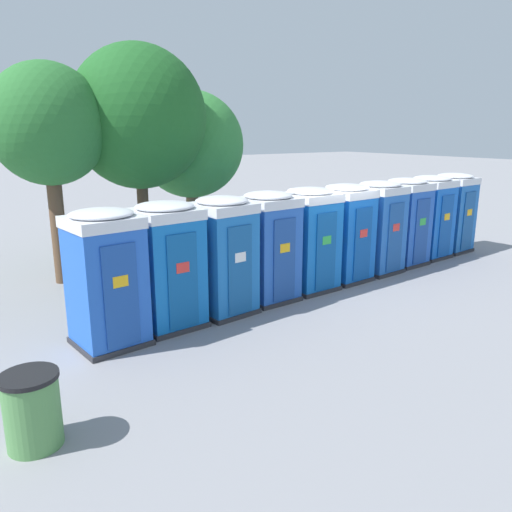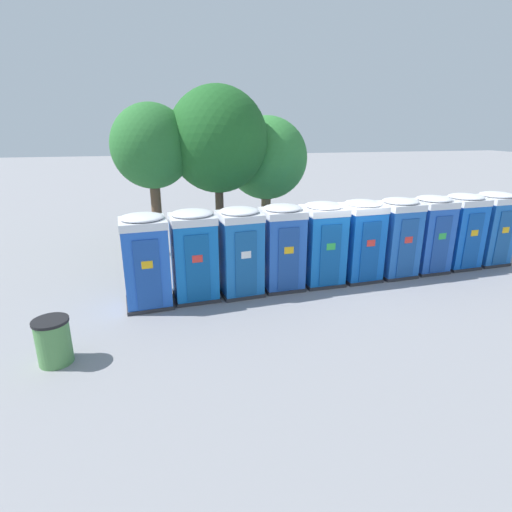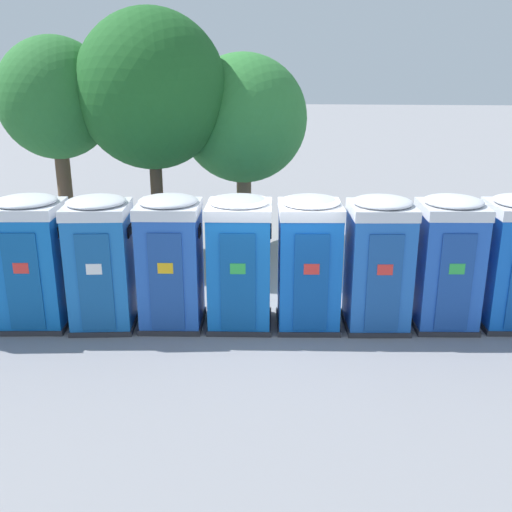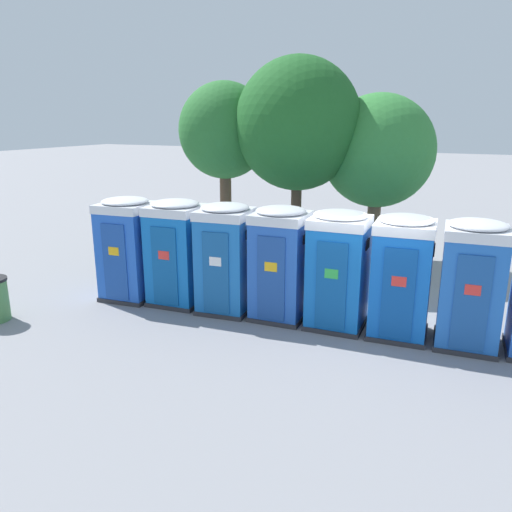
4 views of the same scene
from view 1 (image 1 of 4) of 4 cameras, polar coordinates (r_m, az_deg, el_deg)
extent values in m
plane|color=gray|center=(13.23, 7.28, -2.93)|extent=(120.00, 120.00, 0.00)
cube|color=#2D2D33|center=(9.81, -16.25, -9.31)|extent=(1.32, 1.32, 0.10)
cube|color=blue|center=(9.44, -16.71, -3.16)|extent=(1.26, 1.25, 2.10)
cube|color=#1A469D|center=(8.95, -15.14, -4.51)|extent=(0.63, 0.10, 1.85)
cube|color=yellow|center=(8.85, -15.21, -2.84)|extent=(0.28, 0.04, 0.20)
cube|color=black|center=(9.49, -13.80, 1.72)|extent=(0.06, 0.36, 0.20)
cube|color=silver|center=(9.17, -17.22, 3.72)|extent=(1.30, 1.29, 0.20)
ellipsoid|color=silver|center=(9.15, -17.29, 4.64)|extent=(1.24, 1.23, 0.18)
cube|color=#2D2D33|center=(10.41, -9.82, -7.54)|extent=(1.32, 1.29, 0.10)
cube|color=blue|center=(10.06, -10.08, -1.71)|extent=(1.25, 1.23, 2.10)
cube|color=#0E5098|center=(9.59, -8.35, -2.90)|extent=(0.64, 0.08, 1.85)
cube|color=red|center=(9.50, -8.35, -1.33)|extent=(0.28, 0.03, 0.20)
cube|color=black|center=(10.18, -7.34, 2.84)|extent=(0.05, 0.36, 0.20)
cube|color=silver|center=(9.81, -10.37, 4.77)|extent=(1.29, 1.27, 0.20)
ellipsoid|color=silver|center=(9.79, -10.41, 5.63)|extent=(1.23, 1.21, 0.18)
cube|color=#2D2D33|center=(11.01, -3.73, -6.13)|extent=(1.30, 1.32, 0.10)
cube|color=blue|center=(10.68, -3.82, -0.59)|extent=(1.24, 1.26, 2.10)
cube|color=#145194|center=(10.25, -1.83, -1.63)|extent=(0.61, 0.10, 1.85)
cube|color=white|center=(10.17, -1.78, -0.15)|extent=(0.28, 0.04, 0.20)
cube|color=black|center=(10.86, -1.50, 3.67)|extent=(0.06, 0.36, 0.20)
cube|color=silver|center=(10.45, -3.92, 5.52)|extent=(1.27, 1.30, 0.20)
ellipsoid|color=silver|center=(10.42, -3.94, 6.34)|extent=(1.21, 1.23, 0.18)
cube|color=#2D2D33|center=(11.80, 1.33, -4.70)|extent=(1.24, 1.26, 0.10)
cube|color=blue|center=(11.49, 1.37, 0.50)|extent=(1.18, 1.20, 2.10)
cube|color=#1B4594|center=(11.07, 3.27, -0.45)|extent=(0.61, 0.06, 1.85)
cube|color=yellow|center=(10.99, 3.35, 0.92)|extent=(0.28, 0.02, 0.20)
cube|color=black|center=(11.70, 3.56, 4.40)|extent=(0.04, 0.36, 0.20)
cube|color=silver|center=(11.27, 1.40, 6.19)|extent=(1.21, 1.24, 0.20)
ellipsoid|color=silver|center=(11.25, 1.40, 6.94)|extent=(1.15, 1.18, 0.18)
cube|color=#2D2D33|center=(12.62, 5.96, -3.51)|extent=(1.26, 1.25, 0.10)
cube|color=blue|center=(12.33, 6.09, 1.37)|extent=(1.20, 1.19, 2.10)
cube|color=#0E4E9A|center=(11.94, 8.00, 0.51)|extent=(0.63, 0.06, 1.85)
cube|color=green|center=(11.87, 8.11, 1.79)|extent=(0.28, 0.02, 0.20)
cube|color=black|center=(12.60, 8.13, 4.98)|extent=(0.04, 0.36, 0.20)
cube|color=silver|center=(12.13, 6.23, 6.68)|extent=(1.24, 1.23, 0.20)
ellipsoid|color=silver|center=(12.11, 6.25, 7.38)|extent=(1.18, 1.17, 0.18)
cube|color=#2D2D33|center=(13.52, 9.96, -2.44)|extent=(1.26, 1.28, 0.10)
cube|color=blue|center=(13.25, 10.17, 2.12)|extent=(1.20, 1.22, 2.10)
cube|color=#0D499D|center=(12.90, 12.10, 1.36)|extent=(0.62, 0.07, 1.85)
cube|color=red|center=(12.83, 12.22, 2.54)|extent=(0.28, 0.03, 0.20)
cube|color=black|center=(13.55, 11.91, 5.47)|extent=(0.05, 0.36, 0.20)
cube|color=silver|center=(13.07, 10.38, 7.06)|extent=(1.24, 1.25, 0.20)
ellipsoid|color=silver|center=(13.05, 10.41, 7.71)|extent=(1.18, 1.19, 0.18)
cube|color=#2D2D33|center=(14.48, 13.48, -1.51)|extent=(1.26, 1.28, 0.10)
cube|color=blue|center=(14.23, 13.73, 2.76)|extent=(1.20, 1.22, 2.10)
cube|color=#194C97|center=(13.90, 15.61, 2.06)|extent=(0.62, 0.08, 1.85)
cube|color=red|center=(13.84, 15.75, 3.17)|extent=(0.28, 0.03, 0.20)
cube|color=black|center=(14.56, 15.28, 5.86)|extent=(0.05, 0.36, 0.20)
cube|color=silver|center=(14.05, 14.00, 7.36)|extent=(1.24, 1.26, 0.20)
ellipsoid|color=silver|center=(14.04, 14.04, 7.97)|extent=(1.18, 1.20, 0.18)
cube|color=#2D2D33|center=(15.53, 16.33, -0.64)|extent=(1.23, 1.26, 0.10)
cube|color=blue|center=(15.29, 16.61, 3.35)|extent=(1.17, 1.20, 2.10)
cube|color=#1A4598|center=(14.98, 18.40, 2.70)|extent=(0.61, 0.07, 1.85)
cube|color=green|center=(14.92, 18.54, 3.73)|extent=(0.28, 0.02, 0.20)
cube|color=black|center=(15.64, 18.02, 6.21)|extent=(0.05, 0.36, 0.20)
cube|color=silver|center=(15.13, 16.92, 7.63)|extent=(1.20, 1.24, 0.20)
ellipsoid|color=silver|center=(15.12, 16.96, 8.19)|extent=(1.14, 1.18, 0.18)
cube|color=#2D2D33|center=(16.60, 18.84, 0.11)|extent=(1.26, 1.27, 0.10)
cube|color=blue|center=(16.39, 19.15, 3.84)|extent=(1.20, 1.21, 2.10)
cube|color=#0E49A2|center=(16.10, 20.87, 3.25)|extent=(0.62, 0.07, 1.85)
cube|color=yellow|center=(16.04, 21.01, 4.21)|extent=(0.28, 0.03, 0.20)
cube|color=black|center=(16.77, 20.43, 6.50)|extent=(0.05, 0.36, 0.20)
cube|color=silver|center=(16.24, 19.48, 7.84)|extent=(1.24, 1.25, 0.20)
ellipsoid|color=silver|center=(16.22, 19.52, 8.36)|extent=(1.18, 1.19, 0.18)
cube|color=#2D2D33|center=(17.70, 21.12, 0.75)|extent=(1.24, 1.28, 0.10)
cube|color=blue|center=(17.50, 21.44, 4.26)|extent=(1.18, 1.22, 2.10)
cube|color=#164D94|center=(17.23, 23.09, 3.71)|extent=(0.61, 0.08, 1.85)
cube|color=yellow|center=(17.18, 23.23, 4.60)|extent=(0.28, 0.03, 0.20)
cube|color=black|center=(17.88, 22.57, 6.74)|extent=(0.05, 0.36, 0.20)
cube|color=silver|center=(17.35, 21.78, 8.00)|extent=(1.22, 1.26, 0.20)
ellipsoid|color=silver|center=(17.34, 21.83, 8.49)|extent=(1.16, 1.19, 0.18)
cylinder|color=#4C3826|center=(14.52, -12.72, 4.74)|extent=(0.31, 0.31, 3.15)
ellipsoid|color=#1E5B23|center=(14.34, -13.31, 15.17)|extent=(3.67, 3.67, 3.84)
cylinder|color=brown|center=(16.46, -7.24, 4.94)|extent=(0.40, 0.40, 2.51)
ellipsoid|color=#337F38|center=(16.26, -7.49, 12.53)|extent=(3.34, 3.34, 3.35)
cylinder|color=brown|center=(13.71, -21.72, 3.63)|extent=(0.37, 0.37, 3.19)
ellipsoid|color=#286B2D|center=(13.52, -22.68, 13.72)|extent=(2.84, 2.84, 2.96)
cylinder|color=#518C4C|center=(7.07, -24.17, -15.99)|extent=(0.67, 0.67, 0.92)
cylinder|color=black|center=(6.85, -24.59, -12.43)|extent=(0.72, 0.72, 0.06)
camera|label=2|loc=(3.85, 87.75, 13.27)|focal=28.00mm
camera|label=3|loc=(9.16, 67.27, 12.34)|focal=42.00mm
camera|label=4|loc=(10.62, 61.13, 9.75)|focal=35.00mm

